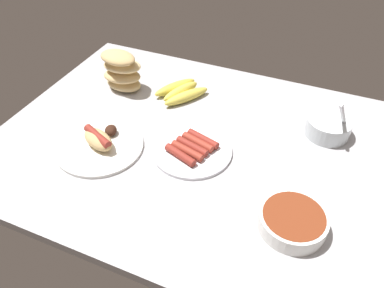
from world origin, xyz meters
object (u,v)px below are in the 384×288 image
Objects in this scene: plate_sausages at (192,149)px; bowl_coleslaw at (328,126)px; banana_bunch at (181,92)px; bread_stack at (122,71)px; plate_hotdog_assembled at (100,143)px; bowl_chili at (293,221)px.

bowl_coleslaw reaches higher than plate_sausages.
banana_bunch is at bearing 178.57° from bowl_coleslaw.
plate_hotdog_assembled is (9.83, -30.08, -5.63)cm from bread_stack.
plate_sausages is 0.90× the size of plate_hotdog_assembled.
bowl_coleslaw is at bearing 86.03° from bowl_chili.
plate_hotdog_assembled reaches higher than plate_sausages.
bowl_chili is (-2.70, -38.86, -0.65)cm from bowl_coleslaw.
plate_sausages is 1.50× the size of bowl_coleslaw.
plate_sausages is 42.03cm from bread_stack.
banana_bunch is 1.21× the size of bowl_chili.
bowl_coleslaw reaches higher than plate_hotdog_assembled.
bowl_coleslaw is (70.60, 2.38, -4.07)cm from bread_stack.
bread_stack is 32.14cm from plate_hotdog_assembled.
banana_bunch is (10.96, 33.71, 0.23)cm from plate_hotdog_assembled.
plate_hotdog_assembled is (-25.87, -8.78, 0.54)cm from plate_sausages.
bowl_chili is (32.19, -15.17, 1.44)cm from plate_sausages.
bread_stack is at bearing -170.10° from banana_bunch.
bread_stack is at bearing -178.07° from bowl_coleslaw.
bread_stack reaches higher than plate_sausages.
plate_sausages is at bearing -30.82° from bread_stack.
banana_bunch is at bearing 9.90° from bread_stack.
bowl_chili is at bearing -28.24° from bread_stack.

